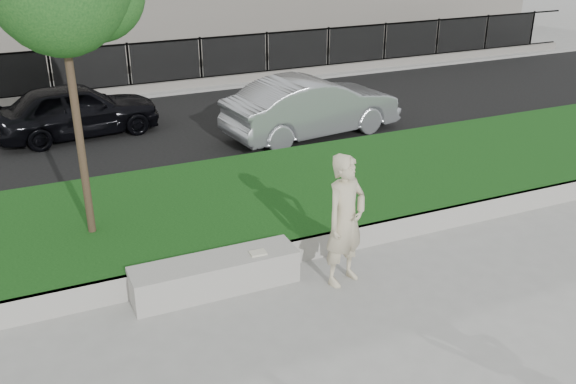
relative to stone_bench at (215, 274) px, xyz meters
name	(u,v)px	position (x,y,z in m)	size (l,w,h in m)	color
ground	(338,292)	(1.62, -0.80, -0.25)	(90.00, 90.00, 0.00)	gray
grass_bank	(262,202)	(1.62, 2.20, -0.05)	(34.00, 4.00, 0.40)	black
grass_kerb	(307,249)	(1.62, 0.24, -0.05)	(34.00, 0.08, 0.40)	#9F9D94
street	(183,127)	(1.62, 7.70, -0.23)	(34.00, 7.00, 0.04)	black
far_pavement	(144,85)	(1.62, 12.20, -0.19)	(34.00, 3.00, 0.12)	gray
iron_fence	(150,77)	(1.62, 11.20, 0.29)	(32.00, 0.30, 1.50)	slate
stone_bench	(215,274)	(0.00, 0.00, 0.00)	(2.47, 0.62, 0.50)	#9F9D94
man	(345,220)	(1.84, -0.55, 0.76)	(0.74, 0.49, 2.03)	beige
book	(258,253)	(0.64, -0.10, 0.27)	(0.24, 0.17, 0.03)	beige
car_dark	(77,110)	(-0.90, 7.99, 0.45)	(1.56, 3.89, 1.32)	black
car_silver	(312,106)	(4.36, 5.72, 0.51)	(1.54, 4.40, 1.45)	#9A9EA3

